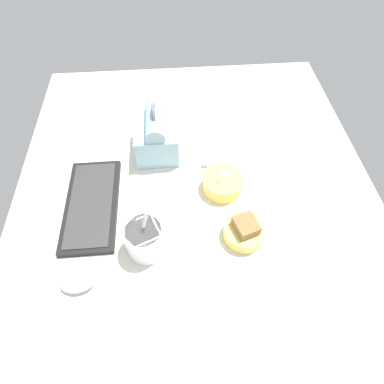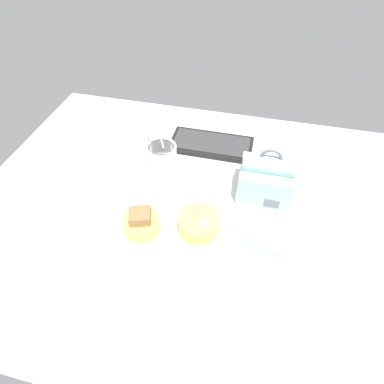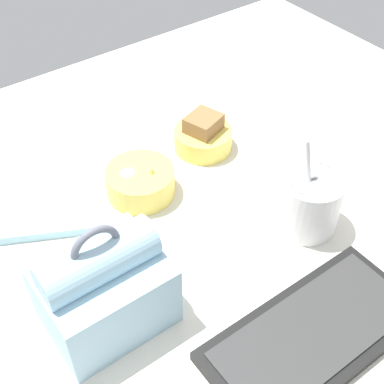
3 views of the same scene
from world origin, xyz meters
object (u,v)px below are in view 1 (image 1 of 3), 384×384
(bento_bowl_snacks, at_px, (222,183))
(computer_mouse, at_px, (77,282))
(bento_bowl_sandwich, at_px, (244,231))
(chopstick_case, at_px, (216,144))
(keyboard, at_px, (92,204))
(lunch_bag, at_px, (157,135))
(soup_cup, at_px, (145,239))

(bento_bowl_snacks, relative_size, computer_mouse, 1.44)
(bento_bowl_sandwich, distance_m, chopstick_case, 0.34)
(keyboard, xyz_separation_m, chopstick_case, (0.21, -0.39, -0.00))
(lunch_bag, bearing_deg, bento_bowl_snacks, -132.76)
(keyboard, bearing_deg, lunch_bag, -43.16)
(soup_cup, relative_size, chopstick_case, 0.85)
(keyboard, xyz_separation_m, bento_bowl_sandwich, (-0.13, -0.43, 0.02))
(keyboard, bearing_deg, computer_mouse, 177.82)
(lunch_bag, distance_m, computer_mouse, 0.49)
(chopstick_case, bearing_deg, lunch_bag, 90.34)
(keyboard, distance_m, computer_mouse, 0.23)
(keyboard, relative_size, bento_bowl_snacks, 2.59)
(bento_bowl_sandwich, distance_m, bento_bowl_snacks, 0.17)
(bento_bowl_sandwich, height_order, computer_mouse, bento_bowl_sandwich)
(lunch_bag, relative_size, computer_mouse, 2.20)
(computer_mouse, bearing_deg, soup_cup, -63.47)
(soup_cup, bearing_deg, chopstick_case, -32.95)
(keyboard, xyz_separation_m, lunch_bag, (0.21, -0.20, 0.06))
(keyboard, relative_size, lunch_bag, 1.69)
(lunch_bag, height_order, bento_bowl_sandwich, lunch_bag)
(bento_bowl_sandwich, height_order, chopstick_case, bento_bowl_sandwich)
(bento_bowl_sandwich, bearing_deg, computer_mouse, 102.95)
(bento_bowl_sandwich, xyz_separation_m, computer_mouse, (-0.10, 0.43, -0.01))
(lunch_bag, bearing_deg, keyboard, 136.84)
(soup_cup, xyz_separation_m, bento_bowl_snacks, (0.18, -0.23, -0.03))
(bento_bowl_snacks, height_order, computer_mouse, bento_bowl_snacks)
(keyboard, bearing_deg, bento_bowl_sandwich, -107.03)
(soup_cup, bearing_deg, bento_bowl_sandwich, -86.86)
(keyboard, height_order, bento_bowl_sandwich, bento_bowl_sandwich)
(keyboard, xyz_separation_m, bento_bowl_snacks, (0.04, -0.39, 0.02))
(bento_bowl_snacks, bearing_deg, soup_cup, 128.50)
(soup_cup, relative_size, bento_bowl_sandwich, 1.50)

